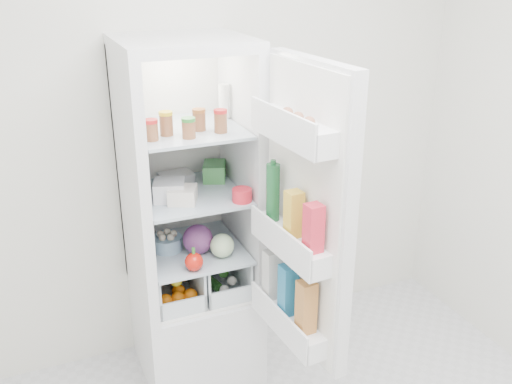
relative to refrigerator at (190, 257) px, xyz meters
name	(u,v)px	position (x,y,z in m)	size (l,w,h in m)	color
room_walls	(365,156)	(0.20, -1.25, 0.93)	(3.02, 3.02, 2.61)	silver
refrigerator	(190,257)	(0.00, 0.00, 0.00)	(0.60, 0.60, 1.80)	silver
shelf_low	(193,250)	(0.00, -0.06, 0.07)	(0.49, 0.53, 0.01)	#ABBCC8
shelf_mid	(190,194)	(0.00, -0.06, 0.38)	(0.49, 0.53, 0.01)	#ABBCC8
shelf_top	(187,129)	(0.00, -0.06, 0.71)	(0.49, 0.53, 0.01)	#ABBCC8
crisper_left	(171,276)	(-0.12, -0.06, -0.06)	(0.23, 0.46, 0.22)	silver
crisper_right	(216,267)	(0.12, -0.06, -0.06)	(0.23, 0.46, 0.22)	silver
condiment_jars	(186,126)	(-0.04, -0.18, 0.76)	(0.38, 0.16, 0.08)	#B21919
squeeze_bottle	(224,102)	(0.21, 0.02, 0.81)	(0.05, 0.05, 0.17)	white
tub_white	(170,190)	(-0.11, -0.11, 0.44)	(0.14, 0.14, 0.09)	silver
tub_cream	(183,195)	(-0.07, -0.17, 0.43)	(0.13, 0.13, 0.07)	silver
tin_red	(242,195)	(0.19, -0.26, 0.42)	(0.09, 0.09, 0.06)	red
foil_tray	(176,177)	(-0.02, 0.12, 0.41)	(0.17, 0.12, 0.04)	silver
tub_green	(214,171)	(0.17, 0.06, 0.44)	(0.11, 0.15, 0.09)	#469B4C
red_cabbage	(198,239)	(0.01, -0.12, 0.16)	(0.15, 0.15, 0.15)	#521C4D
bell_pepper	(194,262)	(-0.06, -0.28, 0.13)	(0.09, 0.09, 0.09)	red
mushroom_bowl	(167,243)	(-0.12, -0.02, 0.12)	(0.15, 0.15, 0.07)	#89AFCD
salad_bag	(222,246)	(0.11, -0.20, 0.14)	(0.12, 0.12, 0.12)	#B9D9A2
citrus_pile	(173,283)	(-0.12, -0.09, -0.08)	(0.20, 0.31, 0.16)	orange
veg_pile	(217,275)	(0.13, -0.06, -0.10)	(0.16, 0.30, 0.10)	#1A4918
fridge_door	(302,221)	(0.32, -0.64, 0.43)	(0.21, 0.60, 1.30)	silver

